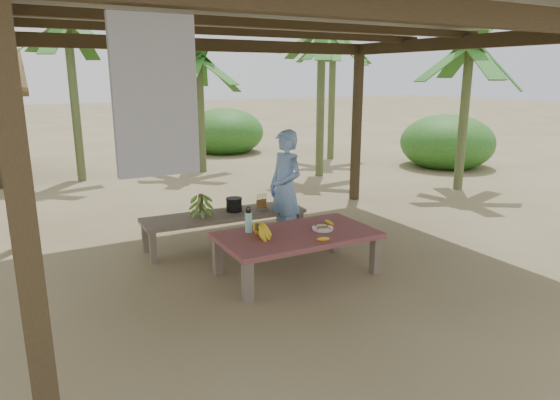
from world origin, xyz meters
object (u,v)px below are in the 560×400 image
ripe_banana_bunch (257,230)px  woman (286,188)px  work_table (297,238)px  water_flask (249,221)px  bench (225,217)px  plate (323,229)px  cooking_pot (234,205)px

ripe_banana_bunch → woman: (0.91, 0.95, 0.19)m
work_table → ripe_banana_bunch: size_ratio=5.79×
work_table → water_flask: bearing=148.7°
bench → ripe_banana_bunch: 1.32m
work_table → plate: bearing=-8.5°
cooking_pot → woman: woman is taller
bench → plate: bearing=-62.3°
ripe_banana_bunch → water_flask: bearing=85.3°
plate → bench: bearing=115.3°
plate → cooking_pot: bearing=109.1°
water_flask → cooking_pot: (0.30, 1.09, -0.09)m
work_table → woman: 1.13m
plate → cooking_pot: cooking_pot is taller
work_table → ripe_banana_bunch: 0.52m
bench → woman: 0.91m
bench → plate: size_ratio=8.89×
work_table → bench: (-0.34, 1.34, -0.04)m
water_flask → plate: bearing=-23.8°
plate → water_flask: bearing=156.2°
ripe_banana_bunch → cooking_pot: (0.32, 1.34, -0.06)m
woman → ripe_banana_bunch: bearing=-53.1°
bench → ripe_banana_bunch: bearing=-94.4°
ripe_banana_bunch → woman: woman is taller
work_table → bench: work_table is taller
water_flask → cooking_pot: water_flask is taller
ripe_banana_bunch → plate: bearing=-6.5°
water_flask → woman: bearing=38.2°
plate → woman: size_ratio=0.16×
water_flask → woman: woman is taller
plate → cooking_pot: size_ratio=1.18×
work_table → woman: bearing=68.3°
bench → plate: 1.54m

